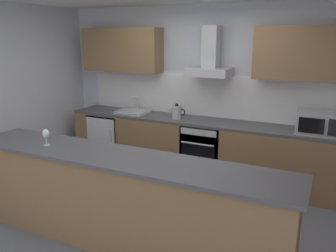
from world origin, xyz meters
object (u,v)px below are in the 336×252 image
object	(u,v)px
refrigerator	(111,137)
kettle	(177,112)
sink	(133,111)
wine_glass	(46,134)
microwave	(317,123)
oven	(205,149)
range_hood	(210,60)

from	to	relation	value
refrigerator	kettle	xyz separation A→B (m)	(1.27, -0.03, 0.58)
sink	wine_glass	size ratio (longest dim) A/B	2.81
microwave	kettle	distance (m)	1.98
refrigerator	microwave	distance (m)	3.31
microwave	wine_glass	xyz separation A→B (m)	(-2.58, -2.07, 0.06)
refrigerator	wine_glass	xyz separation A→B (m)	(0.67, -2.10, 0.69)
oven	kettle	distance (m)	0.71
kettle	range_hood	xyz separation A→B (m)	(0.45, 0.16, 0.78)
oven	kettle	size ratio (longest dim) A/B	2.77
oven	kettle	bearing A→B (deg)	-175.75
range_hood	kettle	bearing A→B (deg)	-160.22
sink	range_hood	xyz separation A→B (m)	(1.26, 0.12, 0.86)
sink	wine_glass	distance (m)	2.13
oven	microwave	size ratio (longest dim) A/B	1.60
refrigerator	kettle	world-z (taller)	kettle
oven	refrigerator	world-z (taller)	oven
oven	kettle	world-z (taller)	kettle
kettle	range_hood	world-z (taller)	range_hood
microwave	wine_glass	world-z (taller)	microwave
oven	refrigerator	distance (m)	1.73
kettle	wine_glass	distance (m)	2.15
microwave	range_hood	distance (m)	1.70
oven	range_hood	size ratio (longest dim) A/B	1.11
microwave	range_hood	xyz separation A→B (m)	(-1.52, 0.16, 0.74)
oven	sink	xyz separation A→B (m)	(-1.26, 0.01, 0.47)
sink	kettle	bearing A→B (deg)	-3.16
refrigerator	wine_glass	distance (m)	2.31
kettle	range_hood	distance (m)	0.92
kettle	wine_glass	size ratio (longest dim) A/B	1.62
microwave	oven	bearing A→B (deg)	178.95
oven	microwave	world-z (taller)	microwave
oven	refrigerator	bearing A→B (deg)	-179.91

